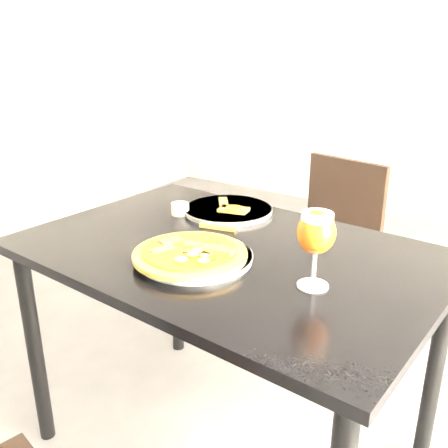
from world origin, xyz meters
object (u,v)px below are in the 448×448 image
Objects in this scene: dining_table at (227,276)px; chair_far at (327,249)px; pizza at (191,253)px; beer_glass at (316,233)px.

chair_far is at bearing 94.07° from dining_table.
pizza is (-0.03, -0.14, 0.12)m from dining_table.
dining_table is 0.18m from pizza.
chair_far reaches higher than pizza.
chair_far is 2.72× the size of pizza.
pizza is (-0.02, -0.92, 0.31)m from chair_far.
beer_glass is at bearing -58.38° from chair_far.
chair_far is (-0.01, 0.78, -0.19)m from dining_table.
dining_table is 6.37× the size of beer_glass.
chair_far is at bearing 110.08° from beer_glass.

